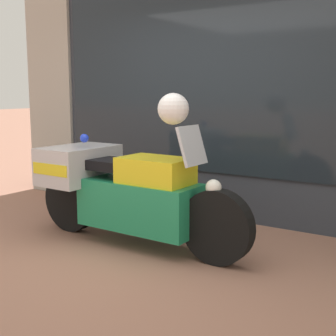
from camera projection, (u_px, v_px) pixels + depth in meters
ground_plane at (110, 262)px, 4.14m from camera, size 60.00×60.00×0.00m
shop_building at (189, 57)px, 5.69m from camera, size 6.02×0.55×3.78m
window_display at (242, 177)px, 5.56m from camera, size 4.73×0.30×2.02m
paramedic_motorcycle at (122, 188)px, 4.59m from camera, size 2.44×0.82×1.20m
white_helmet at (173, 109)px, 4.13m from camera, size 0.28×0.28×0.28m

